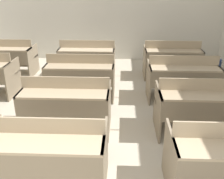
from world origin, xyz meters
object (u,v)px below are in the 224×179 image
at_px(bench_third_right, 183,76).
at_px(wastepaper_bin, 217,65).
at_px(bench_back_center, 87,57).
at_px(bench_front_center, 45,152).
at_px(bench_third_center, 81,75).
at_px(bench_second_right, 202,105).
at_px(bench_second_center, 66,103).
at_px(bench_back_left, 6,56).
at_px(bench_back_right, 172,58).

relative_size(bench_third_right, wastepaper_bin, 4.49).
xyz_separation_m(bench_third_right, bench_back_center, (-1.95, 1.24, 0.00)).
bearing_deg(bench_front_center, bench_third_center, 90.01).
height_order(bench_second_right, bench_third_right, same).
distance_m(bench_third_right, wastepaper_bin, 2.24).
distance_m(bench_second_center, bench_back_left, 3.14).
relative_size(bench_front_center, bench_second_right, 1.00).
height_order(bench_second_center, bench_back_center, same).
bearing_deg(bench_back_right, wastepaper_bin, 24.61).
xyz_separation_m(bench_third_center, bench_back_left, (-1.96, 1.23, 0.00)).
bearing_deg(bench_front_center, wastepaper_bin, 53.08).
height_order(bench_third_right, bench_back_left, same).
distance_m(bench_second_center, bench_back_right, 3.14).
relative_size(bench_second_right, wastepaper_bin, 4.49).
bearing_deg(bench_back_left, bench_front_center, -61.78).
bearing_deg(bench_third_right, bench_front_center, -128.48).
bearing_deg(bench_third_right, wastepaper_bin, 55.26).
height_order(bench_second_right, wastepaper_bin, bench_second_right).
xyz_separation_m(bench_second_center, bench_back_center, (-0.01, 2.45, 0.00)).
bearing_deg(bench_front_center, bench_third_right, 51.52).
bearing_deg(bench_third_right, bench_back_right, 89.26).
bearing_deg(wastepaper_bin, bench_front_center, -126.92).
distance_m(bench_second_right, bench_third_right, 1.20).
distance_m(bench_second_right, wastepaper_bin, 3.28).
relative_size(bench_second_right, bench_third_center, 1.00).
xyz_separation_m(bench_third_right, bench_back_right, (0.02, 1.25, 0.00)).
xyz_separation_m(bench_second_center, bench_back_right, (1.95, 2.47, 0.00)).
distance_m(bench_back_right, wastepaper_bin, 1.41).
xyz_separation_m(bench_third_center, bench_back_center, (-0.03, 1.22, 0.00)).
height_order(bench_second_center, bench_back_right, same).
xyz_separation_m(bench_second_center, bench_second_right, (1.97, 0.01, 0.00)).
relative_size(bench_second_right, bench_back_right, 1.00).
height_order(bench_back_left, bench_back_right, same).
relative_size(bench_second_center, wastepaper_bin, 4.49).
relative_size(bench_third_center, bench_back_right, 1.00).
relative_size(bench_third_center, bench_third_right, 1.00).
relative_size(bench_second_right, bench_back_left, 1.00).
relative_size(bench_second_center, bench_back_center, 1.00).
bearing_deg(bench_second_right, bench_back_right, 90.32).
distance_m(bench_third_right, bench_back_left, 4.08).
xyz_separation_m(bench_third_right, wastepaper_bin, (1.26, 1.82, -0.32)).
distance_m(bench_front_center, wastepaper_bin, 5.30).
xyz_separation_m(bench_back_center, bench_back_right, (1.96, 0.01, 0.00)).
xyz_separation_m(bench_front_center, bench_third_center, (-0.00, 2.43, 0.00)).
height_order(bench_third_right, bench_back_right, same).
xyz_separation_m(bench_front_center, wastepaper_bin, (3.18, 4.23, -0.32)).
bearing_deg(bench_second_center, bench_third_center, 89.04).
bearing_deg(bench_third_right, bench_third_center, 179.50).
distance_m(bench_front_center, bench_third_center, 2.43).
bearing_deg(bench_third_right, bench_back_center, 147.59).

